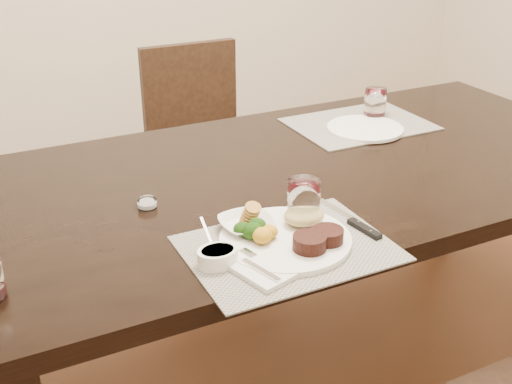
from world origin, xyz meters
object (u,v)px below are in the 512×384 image
cracker_bowl (247,224)px  dinner_plate (292,235)px  steak_knife (358,224)px  wine_glass_near (304,204)px  chair_far (201,141)px  far_plate (365,129)px

cracker_bowl → dinner_plate: bearing=-51.9°
steak_knife → cracker_bowl: size_ratio=1.90×
dinner_plate → wine_glass_near: size_ratio=2.76×
chair_far → far_plate: 0.85m
cracker_bowl → far_plate: cracker_bowl is taller
dinner_plate → steak_knife: bearing=13.4°
chair_far → cracker_bowl: 1.28m
steak_knife → wine_glass_near: 0.14m
steak_knife → far_plate: (0.40, 0.54, 0.00)m
cracker_bowl → wine_glass_near: (0.14, -0.02, 0.03)m
steak_knife → wine_glass_near: bearing=137.1°
far_plate → wine_glass_near: bearing=-137.6°
steak_knife → far_plate: bearing=45.9°
far_plate → cracker_bowl: bearing=-145.8°
wine_glass_near → dinner_plate: bearing=-135.7°
dinner_plate → far_plate: size_ratio=1.20×
dinner_plate → chair_far: bearing=93.3°
cracker_bowl → far_plate: 0.79m
chair_far → wine_glass_near: 1.28m
dinner_plate → cracker_bowl: (-0.07, 0.09, 0.00)m
cracker_bowl → wine_glass_near: bearing=-8.8°
chair_far → steak_knife: chair_far is taller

